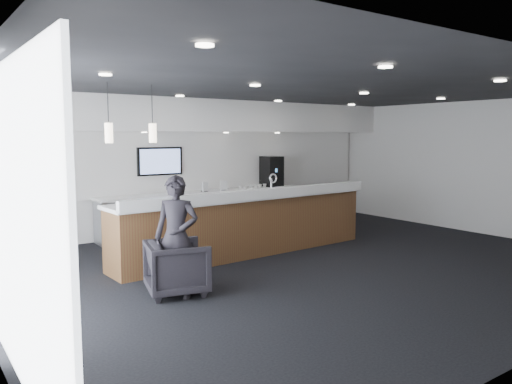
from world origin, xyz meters
TOP-DOWN VIEW (x-y plane):
  - ground at (0.00, 0.00)m, footprint 10.00×10.00m
  - ceiling at (0.00, 0.00)m, footprint 10.00×8.00m
  - back_wall at (0.00, 4.00)m, footprint 10.00×0.02m
  - right_wall at (5.00, 0.00)m, footprint 0.02×8.00m
  - soffit_bulkhead at (0.00, 3.55)m, footprint 10.00×0.90m
  - alcove_panel at (0.00, 3.97)m, footprint 9.80×0.06m
  - back_credenza at (-0.00, 3.64)m, footprint 5.06×0.66m
  - wall_tv at (-1.00, 3.91)m, footprint 1.05×0.08m
  - pendant_left at (-2.40, 0.80)m, footprint 0.12×0.12m
  - pendant_right at (-3.10, 0.80)m, footprint 0.12×0.12m
  - ceiling_can_lights at (0.00, 0.00)m, footprint 7.00×5.00m
  - service_counter at (-0.47, 1.28)m, footprint 5.38×1.12m
  - coffee_machine at (1.89, 3.64)m, footprint 0.45×0.57m
  - info_sign_left at (-0.08, 3.53)m, footprint 0.16×0.06m
  - info_sign_right at (0.42, 3.53)m, footprint 0.17×0.05m
  - armchair at (-2.60, -0.08)m, footprint 1.01×0.99m
  - lounge_guest at (-2.66, -0.21)m, footprint 0.72×0.72m
  - cup_0 at (1.86, 3.51)m, footprint 0.09×0.09m
  - cup_1 at (1.72, 3.51)m, footprint 0.13×0.13m
  - cup_2 at (1.58, 3.51)m, footprint 0.11×0.11m
  - cup_3 at (1.44, 3.51)m, footprint 0.12×0.12m
  - cup_4 at (1.30, 3.51)m, footprint 0.13×0.13m
  - cup_5 at (1.16, 3.51)m, footprint 0.10×0.10m
  - cup_6 at (1.02, 3.51)m, footprint 0.13×0.13m
  - cup_7 at (0.88, 3.51)m, footprint 0.11×0.11m

SIDE VIEW (x-z plane):
  - ground at x=0.00m, z-range 0.00..0.00m
  - armchair at x=-2.60m, z-range 0.00..0.75m
  - back_credenza at x=0.00m, z-range 0.00..0.95m
  - service_counter at x=-0.47m, z-range -0.17..1.32m
  - lounge_guest at x=-2.66m, z-range 0.00..1.68m
  - cup_0 at x=1.86m, z-range 0.95..1.04m
  - cup_1 at x=1.72m, z-range 0.95..1.04m
  - cup_2 at x=1.58m, z-range 0.95..1.04m
  - cup_3 at x=1.44m, z-range 0.95..1.04m
  - cup_4 at x=1.30m, z-range 0.95..1.04m
  - cup_5 at x=1.16m, z-range 0.95..1.04m
  - cup_6 at x=1.02m, z-range 0.95..1.04m
  - cup_7 at x=0.88m, z-range 0.95..1.04m
  - info_sign_left at x=-0.08m, z-range 0.95..1.17m
  - info_sign_right at x=0.42m, z-range 0.95..1.17m
  - coffee_machine at x=1.89m, z-range 0.95..1.70m
  - back_wall at x=0.00m, z-range 0.00..3.00m
  - right_wall at x=5.00m, z-range 0.00..3.00m
  - alcove_panel at x=0.00m, z-range 0.90..2.30m
  - wall_tv at x=-1.00m, z-range 1.34..1.96m
  - pendant_left at x=-2.40m, z-range 2.10..2.40m
  - pendant_right at x=-3.10m, z-range 2.10..2.40m
  - soffit_bulkhead at x=0.00m, z-range 2.30..3.00m
  - ceiling_can_lights at x=0.00m, z-range 2.96..2.98m
  - ceiling at x=0.00m, z-range 2.99..3.01m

